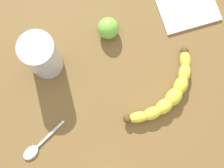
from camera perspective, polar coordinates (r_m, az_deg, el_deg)
wooden_tabletop at (r=66.35cm, az=2.09°, el=-4.32°), size 120.00×120.00×3.00cm
banana at (r=64.73cm, az=10.81°, el=-1.75°), size 13.54×17.86×3.27cm
smoothie_glass at (r=63.41cm, az=-13.13°, el=5.08°), size 7.17×7.17×11.37cm
lime_fruit at (r=66.96cm, az=-0.72°, el=10.58°), size 4.83×4.83×4.83cm
teaspoon at (r=65.87cm, az=-14.77°, el=-12.13°), size 6.68×10.51×0.80cm
folded_napkin at (r=74.14cm, az=13.70°, el=15.20°), size 14.16×13.43×0.60cm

